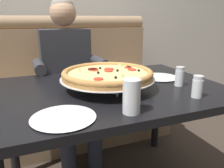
{
  "coord_description": "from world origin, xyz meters",
  "views": [
    {
      "loc": [
        -0.44,
        -1.13,
        1.1
      ],
      "look_at": [
        0.0,
        -0.01,
        0.75
      ],
      "focal_mm": 35.87,
      "sensor_mm": 36.0,
      "label": 1
    }
  ],
  "objects_px": {
    "plate_near_left": "(63,116)",
    "drinking_glass": "(132,98)",
    "booth_bench": "(76,93)",
    "shaker_oregano": "(179,78)",
    "shaker_pepper_flakes": "(197,88)",
    "diner_main": "(68,69)",
    "dining_table": "(111,101)",
    "pizza": "(108,74)",
    "plate_near_right": "(160,76)"
  },
  "relations": [
    {
      "from": "booth_bench",
      "to": "diner_main",
      "type": "height_order",
      "value": "diner_main"
    },
    {
      "from": "dining_table",
      "to": "booth_bench",
      "type": "bearing_deg",
      "value": 90.0
    },
    {
      "from": "diner_main",
      "to": "plate_near_right",
      "type": "height_order",
      "value": "diner_main"
    },
    {
      "from": "dining_table",
      "to": "plate_near_right",
      "type": "relative_size",
      "value": 5.47
    },
    {
      "from": "shaker_oregano",
      "to": "drinking_glass",
      "type": "height_order",
      "value": "drinking_glass"
    },
    {
      "from": "booth_bench",
      "to": "plate_near_right",
      "type": "bearing_deg",
      "value": -65.87
    },
    {
      "from": "shaker_oregano",
      "to": "booth_bench",
      "type": "bearing_deg",
      "value": 110.04
    },
    {
      "from": "diner_main",
      "to": "plate_near_left",
      "type": "relative_size",
      "value": 4.96
    },
    {
      "from": "booth_bench",
      "to": "dining_table",
      "type": "xyz_separation_m",
      "value": [
        0.0,
        -0.92,
        0.25
      ]
    },
    {
      "from": "pizza",
      "to": "shaker_oregano",
      "type": "distance_m",
      "value": 0.42
    },
    {
      "from": "pizza",
      "to": "shaker_pepper_flakes",
      "type": "bearing_deg",
      "value": -39.3
    },
    {
      "from": "pizza",
      "to": "diner_main",
      "type": "bearing_deg",
      "value": 97.46
    },
    {
      "from": "booth_bench",
      "to": "drinking_glass",
      "type": "relative_size",
      "value": 11.43
    },
    {
      "from": "booth_bench",
      "to": "shaker_oregano",
      "type": "height_order",
      "value": "booth_bench"
    },
    {
      "from": "booth_bench",
      "to": "pizza",
      "type": "relative_size",
      "value": 3.18
    },
    {
      "from": "pizza",
      "to": "plate_near_left",
      "type": "relative_size",
      "value": 2.01
    },
    {
      "from": "plate_near_left",
      "to": "drinking_glass",
      "type": "relative_size",
      "value": 1.79
    },
    {
      "from": "pizza",
      "to": "plate_near_left",
      "type": "bearing_deg",
      "value": -134.96
    },
    {
      "from": "dining_table",
      "to": "pizza",
      "type": "xyz_separation_m",
      "value": [
        -0.03,
        -0.02,
        0.17
      ]
    },
    {
      "from": "shaker_oregano",
      "to": "shaker_pepper_flakes",
      "type": "relative_size",
      "value": 1.02
    },
    {
      "from": "pizza",
      "to": "plate_near_right",
      "type": "bearing_deg",
      "value": 13.0
    },
    {
      "from": "booth_bench",
      "to": "plate_near_left",
      "type": "height_order",
      "value": "booth_bench"
    },
    {
      "from": "shaker_pepper_flakes",
      "to": "plate_near_left",
      "type": "height_order",
      "value": "shaker_pepper_flakes"
    },
    {
      "from": "shaker_oregano",
      "to": "plate_near_right",
      "type": "xyz_separation_m",
      "value": [
        -0.0,
        0.19,
        -0.04
      ]
    },
    {
      "from": "shaker_pepper_flakes",
      "to": "drinking_glass",
      "type": "relative_size",
      "value": 0.76
    },
    {
      "from": "booth_bench",
      "to": "plate_near_left",
      "type": "relative_size",
      "value": 6.39
    },
    {
      "from": "booth_bench",
      "to": "plate_near_left",
      "type": "bearing_deg",
      "value": -104.59
    },
    {
      "from": "drinking_glass",
      "to": "diner_main",
      "type": "bearing_deg",
      "value": 93.45
    },
    {
      "from": "shaker_oregano",
      "to": "shaker_pepper_flakes",
      "type": "height_order",
      "value": "shaker_oregano"
    },
    {
      "from": "plate_near_left",
      "to": "drinking_glass",
      "type": "height_order",
      "value": "drinking_glass"
    },
    {
      "from": "diner_main",
      "to": "plate_near_left",
      "type": "bearing_deg",
      "value": -102.11
    },
    {
      "from": "diner_main",
      "to": "plate_near_right",
      "type": "relative_size",
      "value": 5.42
    },
    {
      "from": "booth_bench",
      "to": "drinking_glass",
      "type": "bearing_deg",
      "value": -92.32
    },
    {
      "from": "dining_table",
      "to": "diner_main",
      "type": "distance_m",
      "value": 0.67
    },
    {
      "from": "shaker_oregano",
      "to": "drinking_glass",
      "type": "relative_size",
      "value": 0.78
    },
    {
      "from": "shaker_pepper_flakes",
      "to": "plate_near_right",
      "type": "distance_m",
      "value": 0.39
    },
    {
      "from": "dining_table",
      "to": "plate_near_right",
      "type": "xyz_separation_m",
      "value": [
        0.38,
        0.08,
        0.09
      ]
    },
    {
      "from": "plate_near_left",
      "to": "drinking_glass",
      "type": "bearing_deg",
      "value": -10.23
    },
    {
      "from": "drinking_glass",
      "to": "dining_table",
      "type": "bearing_deg",
      "value": 81.86
    },
    {
      "from": "shaker_oregano",
      "to": "diner_main",
      "type": "bearing_deg",
      "value": 122.48
    },
    {
      "from": "booth_bench",
      "to": "shaker_oregano",
      "type": "bearing_deg",
      "value": -69.96
    },
    {
      "from": "diner_main",
      "to": "shaker_oregano",
      "type": "relative_size",
      "value": 11.41
    },
    {
      "from": "plate_near_right",
      "to": "drinking_glass",
      "type": "xyz_separation_m",
      "value": [
        -0.43,
        -0.44,
        0.05
      ]
    },
    {
      "from": "pizza",
      "to": "plate_near_left",
      "type": "height_order",
      "value": "pizza"
    },
    {
      "from": "shaker_pepper_flakes",
      "to": "drinking_glass",
      "type": "height_order",
      "value": "drinking_glass"
    },
    {
      "from": "dining_table",
      "to": "pizza",
      "type": "height_order",
      "value": "pizza"
    },
    {
      "from": "dining_table",
      "to": "shaker_pepper_flakes",
      "type": "height_order",
      "value": "shaker_pepper_flakes"
    },
    {
      "from": "pizza",
      "to": "drinking_glass",
      "type": "bearing_deg",
      "value": -94.42
    },
    {
      "from": "booth_bench",
      "to": "shaker_pepper_flakes",
      "type": "xyz_separation_m",
      "value": [
        0.34,
        -1.24,
        0.38
      ]
    },
    {
      "from": "booth_bench",
      "to": "plate_near_left",
      "type": "xyz_separation_m",
      "value": [
        -0.32,
        -1.24,
        0.34
      ]
    }
  ]
}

